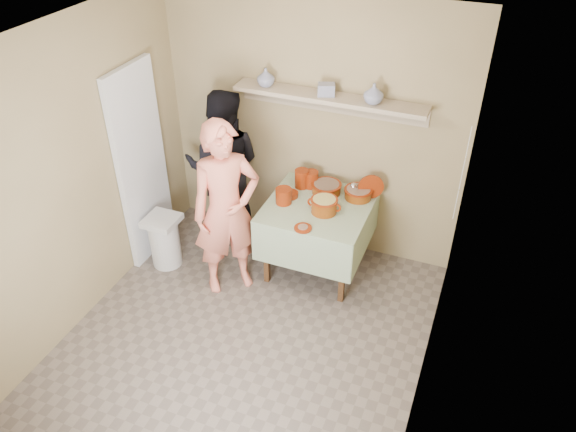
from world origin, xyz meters
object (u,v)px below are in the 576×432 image
at_px(person_helper, 224,167).
at_px(trash_bin, 165,241).
at_px(cazuela_rice, 324,204).
at_px(person_cook, 226,210).
at_px(serving_table, 318,215).

relative_size(person_helper, trash_bin, 2.98).
bearing_deg(trash_bin, cazuela_rice, 15.01).
distance_m(person_cook, person_helper, 0.84).
relative_size(cazuela_rice, trash_bin, 0.59).
bearing_deg(person_cook, trash_bin, 135.13).
xyz_separation_m(person_cook, person_helper, (-0.41, 0.74, -0.03)).
height_order(person_cook, serving_table, person_cook).
distance_m(serving_table, cazuela_rice, 0.24).
bearing_deg(cazuela_rice, person_helper, 166.13).
bearing_deg(person_helper, cazuela_rice, 149.32).
xyz_separation_m(person_helper, serving_table, (1.10, -0.20, -0.19)).
bearing_deg(person_cook, person_helper, 76.67).
distance_m(person_cook, trash_bin, 0.95).
xyz_separation_m(cazuela_rice, trash_bin, (-1.53, -0.41, -0.56)).
bearing_deg(person_cook, cazuela_rice, -12.45).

